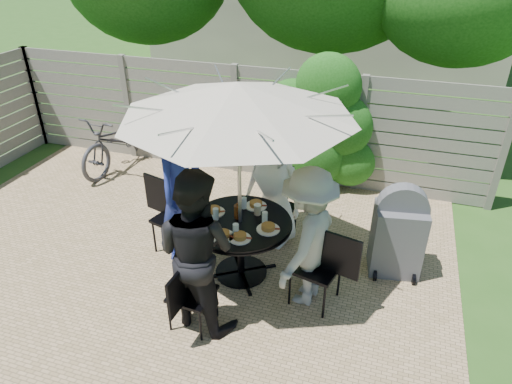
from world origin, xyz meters
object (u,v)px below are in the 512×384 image
(person_left, at_px, (181,190))
(person_right, at_px, (308,239))
(chair_front, at_px, (192,307))
(glass_front, at_px, (236,230))
(chair_back, at_px, (278,218))
(plate_left, at_px, (214,211))
(person_back, at_px, (274,187))
(patio_table, at_px, (241,238))
(glass_back, at_px, (244,203))
(chair_right, at_px, (316,281))
(bicycle, at_px, (121,139))
(plate_back, at_px, (256,205))
(glass_left, at_px, (216,214))
(glass_right, at_px, (265,218))
(syrup_jug, at_px, (238,212))
(plate_front, at_px, (223,235))
(chair_left, at_px, (176,231))
(person_front, at_px, (196,251))
(plate_extra, at_px, (240,237))
(bbq_grill, at_px, (398,234))
(umbrella, at_px, (238,99))
(plate_right, at_px, (268,228))
(coffee_cup, at_px, (257,210))

(person_left, distance_m, person_right, 1.66)
(chair_front, xyz_separation_m, glass_front, (0.24, 0.67, 0.57))
(chair_back, height_order, plate_left, chair_back)
(person_back, height_order, glass_front, person_back)
(patio_table, bearing_deg, glass_back, 100.21)
(chair_right, bearing_deg, bicycle, -17.47)
(patio_table, height_order, plate_back, plate_back)
(chair_right, distance_m, plate_left, 1.42)
(glass_left, relative_size, glass_right, 1.00)
(plate_back, xyz_separation_m, syrup_jug, (-0.12, -0.29, 0.06))
(chair_back, height_order, plate_back, chair_back)
(patio_table, height_order, glass_right, glass_right)
(patio_table, bearing_deg, chair_right, -11.82)
(chair_back, distance_m, plate_left, 1.16)
(chair_back, bearing_deg, patio_table, 1.50)
(plate_front, height_order, syrup_jug, syrup_jug)
(plate_back, xyz_separation_m, plate_left, (-0.43, -0.28, 0.00))
(chair_left, bearing_deg, glass_left, -4.36)
(chair_right, bearing_deg, plate_front, 22.16)
(chair_back, relative_size, plate_left, 3.33)
(person_left, relative_size, glass_front, 13.26)
(plate_left, height_order, plate_front, same)
(person_back, relative_size, glass_back, 11.53)
(plate_front, distance_m, syrup_jug, 0.42)
(person_front, bearing_deg, chair_left, -40.69)
(person_front, distance_m, plate_extra, 0.57)
(person_right, distance_m, bbq_grill, 1.25)
(umbrella, distance_m, chair_left, 2.12)
(chair_right, distance_m, plate_right, 0.78)
(plate_right, relative_size, bicycle, 0.14)
(person_back, bearing_deg, coffee_cup, -80.69)
(person_back, bearing_deg, plate_right, -66.55)
(bicycle, relative_size, bbq_grill, 1.63)
(chair_front, xyz_separation_m, glass_back, (0.15, 1.22, 0.57))
(person_left, height_order, plate_left, person_left)
(syrup_jug, bearing_deg, umbrella, -51.60)
(plate_right, xyz_separation_m, glass_back, (-0.40, 0.35, 0.05))
(glass_front, height_order, bicycle, bicycle)
(person_back, bearing_deg, glass_back, -100.42)
(person_right, bearing_deg, plate_front, -66.55)
(person_front, bearing_deg, plate_back, -90.00)
(person_left, bearing_deg, plate_left, -90.00)
(plate_left, relative_size, plate_front, 1.00)
(chair_front, xyz_separation_m, glass_left, (-0.08, 0.89, 0.57))
(plate_back, bearing_deg, chair_front, -101.71)
(plate_right, xyz_separation_m, bbq_grill, (1.38, 0.70, -0.25))
(chair_right, xyz_separation_m, person_right, (-0.13, 0.03, 0.52))
(person_right, relative_size, glass_right, 11.60)
(person_left, bearing_deg, coffee_cup, -76.69)
(chair_back, height_order, plate_front, chair_back)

